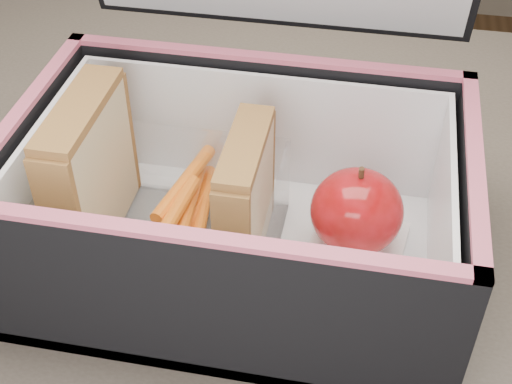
% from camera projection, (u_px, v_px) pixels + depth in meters
% --- Properties ---
extents(kitchen_table, '(1.20, 0.80, 0.75)m').
position_uv_depth(kitchen_table, '(313.00, 329.00, 0.61)').
color(kitchen_table, brown).
rests_on(kitchen_table, ground).
extents(lunch_bag, '(0.32, 0.27, 0.31)m').
position_uv_depth(lunch_bag, '(241.00, 191.00, 0.51)').
color(lunch_bag, black).
rests_on(lunch_bag, kitchen_table).
extents(plastic_tub, '(0.16, 0.12, 0.07)m').
position_uv_depth(plastic_tub, '(169.00, 209.00, 0.52)').
color(plastic_tub, white).
rests_on(plastic_tub, lunch_bag).
extents(sandwich_left, '(0.03, 0.10, 0.12)m').
position_uv_depth(sandwich_left, '(90.00, 171.00, 0.52)').
color(sandwich_left, tan).
rests_on(sandwich_left, plastic_tub).
extents(sandwich_right, '(0.03, 0.09, 0.10)m').
position_uv_depth(sandwich_right, '(246.00, 199.00, 0.50)').
color(sandwich_right, tan).
rests_on(sandwich_right, plastic_tub).
extents(carrot_sticks, '(0.04, 0.13, 0.03)m').
position_uv_depth(carrot_sticks, '(186.00, 208.00, 0.54)').
color(carrot_sticks, orange).
rests_on(carrot_sticks, plastic_tub).
extents(paper_napkin, '(0.08, 0.08, 0.01)m').
position_uv_depth(paper_napkin, '(356.00, 247.00, 0.54)').
color(paper_napkin, white).
rests_on(paper_napkin, lunch_bag).
extents(red_apple, '(0.08, 0.08, 0.07)m').
position_uv_depth(red_apple, '(357.00, 211.00, 0.51)').
color(red_apple, '#7E0803').
rests_on(red_apple, paper_napkin).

